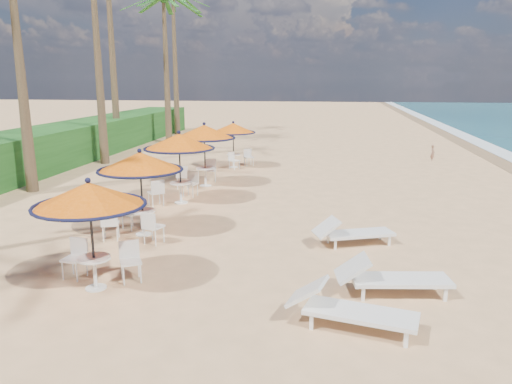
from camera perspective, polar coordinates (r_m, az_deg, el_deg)
ground at (r=9.36m, az=9.38°, el=-13.54°), size 160.00×160.00×0.00m
scrub_hedge at (r=23.71m, az=-25.64°, el=3.82°), size 3.00×40.00×1.80m
station_0 at (r=10.23m, az=-18.38°, el=-1.34°), size 2.19×2.19×2.28m
station_1 at (r=13.43m, az=-13.26°, el=2.18°), size 2.25×2.25×2.35m
station_2 at (r=16.75m, az=-8.85°, el=5.00°), size 2.35×2.46×2.45m
station_3 at (r=19.33m, az=-6.02°, el=6.21°), size 2.39×2.39×2.49m
station_4 at (r=23.35m, az=-2.50°, el=6.84°), size 2.09×2.09×2.18m
lounger_near at (r=8.75m, az=10.38°, el=-12.91°), size 2.28×1.16×0.78m
lounger_mid at (r=10.15m, az=14.96°, el=-9.37°), size 2.29×1.00×0.79m
lounger_far at (r=12.85m, az=10.80°, el=-4.52°), size 2.14×1.32×0.73m
palm_6 at (r=33.06m, az=-10.49°, el=20.04°), size 5.00×5.00×9.13m
palm_7 at (r=38.17m, az=-9.47°, el=20.40°), size 5.00×5.00×10.04m
person at (r=26.92m, az=19.55°, el=4.29°), size 0.24×0.34×0.87m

